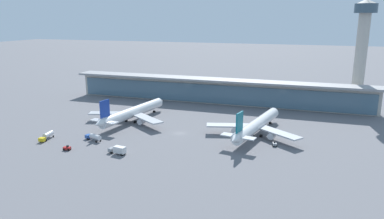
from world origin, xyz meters
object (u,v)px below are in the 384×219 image
airliner_centre_stand (256,125)px  service_truck_mid_apron_yellow (47,136)px  service_truck_near_nose_red (67,148)px  service_truck_under_wing_blue (94,137)px  service_truck_by_tail_grey (118,150)px  airliner_left_stand (132,113)px  control_tower (362,45)px  service_truck_on_taxiway_grey (275,144)px

airliner_centre_stand → service_truck_mid_apron_yellow: airliner_centre_stand is taller
service_truck_near_nose_red → service_truck_mid_apron_yellow: (-16.55, 8.42, 0.83)m
service_truck_under_wing_blue → service_truck_mid_apron_yellow: 20.63m
service_truck_under_wing_blue → service_truck_by_tail_grey: (17.79, -10.63, -0.02)m
airliner_left_stand → service_truck_under_wing_blue: airliner_left_stand is taller
service_truck_under_wing_blue → service_truck_mid_apron_yellow: bearing=-166.0°
service_truck_mid_apron_yellow → control_tower: size_ratio=0.13×
airliner_left_stand → service_truck_on_taxiway_grey: airliner_left_stand is taller
airliner_centre_stand → service_truck_on_taxiway_grey: 15.24m
airliner_centre_stand → service_truck_on_taxiway_grey: bearing=-50.6°
service_truck_near_nose_red → service_truck_by_tail_grey: 21.46m
service_truck_near_nose_red → service_truck_mid_apron_yellow: 18.59m
service_truck_on_taxiway_grey → control_tower: bearing=65.5°
service_truck_mid_apron_yellow → service_truck_on_taxiway_grey: (93.65, 22.90, -0.83)m
service_truck_by_tail_grey → control_tower: bearing=49.8°
airliner_centre_stand → service_truck_on_taxiway_grey: airliner_centre_stand is taller
service_truck_near_nose_red → service_truck_by_tail_grey: service_truck_by_tail_grey is taller
service_truck_near_nose_red → service_truck_on_taxiway_grey: same height
service_truck_near_nose_red → service_truck_under_wing_blue: bearing=75.5°
airliner_left_stand → service_truck_on_taxiway_grey: (71.91, -13.66, -3.88)m
airliner_centre_stand → service_truck_near_nose_red: bearing=-147.8°
airliner_centre_stand → service_truck_under_wing_blue: bearing=-155.5°
service_truck_near_nose_red → control_tower: (114.20, 112.71, 35.07)m
airliner_centre_stand → service_truck_mid_apron_yellow: size_ratio=6.39×
service_truck_on_taxiway_grey → airliner_left_stand: bearing=169.2°
service_truck_mid_apron_yellow → service_truck_by_tail_grey: service_truck_by_tail_grey is taller
airliner_centre_stand → service_truck_by_tail_grey: 61.37m
service_truck_mid_apron_yellow → airliner_left_stand: bearing=59.3°
airliner_left_stand → control_tower: (109.01, 67.73, 31.19)m
airliner_centre_stand → service_truck_mid_apron_yellow: 91.06m
airliner_centre_stand → service_truck_on_taxiway_grey: size_ratio=18.12×
airliner_left_stand → service_truck_near_nose_red: airliner_left_stand is taller
service_truck_by_tail_grey → control_tower: (92.94, 109.94, 34.26)m
airliner_left_stand → airliner_centre_stand: size_ratio=1.00×
service_truck_mid_apron_yellow → service_truck_near_nose_red: bearing=-27.0°
control_tower → service_truck_under_wing_blue: bearing=-138.1°
airliner_left_stand → control_tower: size_ratio=0.86×
airliner_centre_stand → service_truck_by_tail_grey: size_ratio=7.45×
service_truck_by_tail_grey → airliner_left_stand: bearing=110.8°
service_truck_mid_apron_yellow → service_truck_on_taxiway_grey: 96.41m
service_truck_near_nose_red → service_truck_on_taxiway_grey: bearing=22.1°
airliner_left_stand → airliner_centre_stand: (62.57, -2.27, 0.00)m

